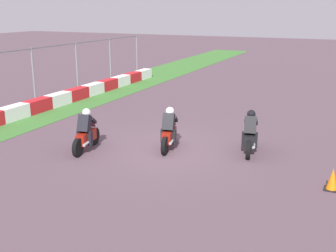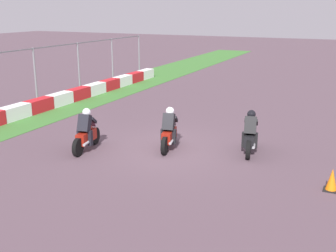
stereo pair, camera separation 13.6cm
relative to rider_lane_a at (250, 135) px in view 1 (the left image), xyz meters
The scene contains 7 objects.
ground_plane 2.92m from the rider_lane_a, 107.54° to the left, with size 120.00×120.00×0.00m, color #56414B.
grass_verge 10.91m from the rider_lane_a, 94.53° to the left, with size 72.00×3.99×0.02m, color #3D7530.
track_barrier 10.90m from the rider_lane_a, 94.53° to the left, with size 28.33×0.60×0.64m.
rider_lane_a is the anchor object (origin of this frame).
rider_lane_b 2.86m from the rider_lane_a, 106.19° to the left, with size 2.02×0.65×1.51m.
rider_lane_c 5.78m from the rider_lane_a, 112.42° to the left, with size 2.03×0.62×1.51m.
traffic_cone 3.62m from the rider_lane_a, 126.95° to the right, with size 0.40×0.40×0.64m.
Camera 1 is at (-13.08, -5.96, 4.92)m, focal length 44.89 mm.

